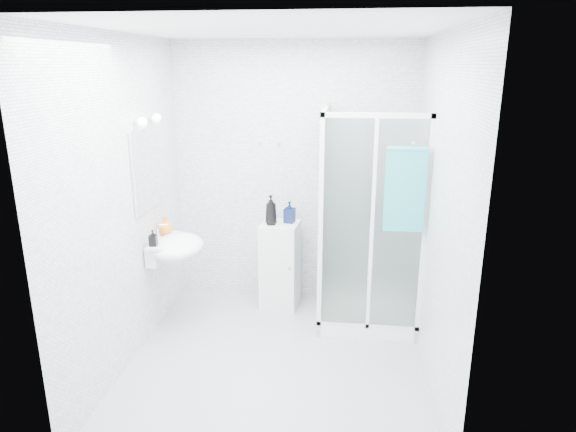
# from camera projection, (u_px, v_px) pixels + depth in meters

# --- Properties ---
(room) EXTENTS (2.40, 2.60, 2.60)m
(room) POSITION_uv_depth(u_px,v_px,m) (276.00, 210.00, 3.91)
(room) COLOR white
(room) RESTS_ON ground
(shower_enclosure) EXTENTS (0.90, 0.95, 2.00)m
(shower_enclosure) POSITION_uv_depth(u_px,v_px,m) (359.00, 277.00, 4.80)
(shower_enclosure) COLOR white
(shower_enclosure) RESTS_ON ground
(wall_basin) EXTENTS (0.46, 0.56, 0.35)m
(wall_basin) POSITION_uv_depth(u_px,v_px,m) (175.00, 247.00, 4.59)
(wall_basin) COLOR white
(wall_basin) RESTS_ON ground
(mirror) EXTENTS (0.02, 0.60, 0.70)m
(mirror) POSITION_uv_depth(u_px,v_px,m) (147.00, 169.00, 4.41)
(mirror) COLOR white
(mirror) RESTS_ON room
(vanity_lights) EXTENTS (0.10, 0.40, 0.08)m
(vanity_lights) POSITION_uv_depth(u_px,v_px,m) (149.00, 120.00, 4.29)
(vanity_lights) COLOR silver
(vanity_lights) RESTS_ON room
(wall_hooks) EXTENTS (0.23, 0.06, 0.03)m
(wall_hooks) POSITION_uv_depth(u_px,v_px,m) (269.00, 143.00, 5.04)
(wall_hooks) COLOR silver
(wall_hooks) RESTS_ON room
(storage_cabinet) EXTENTS (0.39, 0.40, 0.87)m
(storage_cabinet) POSITION_uv_depth(u_px,v_px,m) (280.00, 265.00, 5.14)
(storage_cabinet) COLOR silver
(storage_cabinet) RESTS_ON ground
(hand_towel) EXTENTS (0.33, 0.05, 0.70)m
(hand_towel) POSITION_uv_depth(u_px,v_px,m) (405.00, 188.00, 4.11)
(hand_towel) COLOR teal
(hand_towel) RESTS_ON shower_enclosure
(shampoo_bottle_a) EXTENTS (0.15, 0.15, 0.29)m
(shampoo_bottle_a) POSITION_uv_depth(u_px,v_px,m) (271.00, 210.00, 4.94)
(shampoo_bottle_a) COLOR black
(shampoo_bottle_a) RESTS_ON storage_cabinet
(shampoo_bottle_b) EXTENTS (0.12, 0.12, 0.21)m
(shampoo_bottle_b) POSITION_uv_depth(u_px,v_px,m) (289.00, 212.00, 5.02)
(shampoo_bottle_b) COLOR #0A173F
(shampoo_bottle_b) RESTS_ON storage_cabinet
(soap_dispenser_orange) EXTENTS (0.16, 0.16, 0.17)m
(soap_dispenser_orange) POSITION_uv_depth(u_px,v_px,m) (165.00, 226.00, 4.69)
(soap_dispenser_orange) COLOR orange
(soap_dispenser_orange) RESTS_ON wall_basin
(soap_dispenser_black) EXTENTS (0.07, 0.07, 0.14)m
(soap_dispenser_black) POSITION_uv_depth(u_px,v_px,m) (153.00, 238.00, 4.40)
(soap_dispenser_black) COLOR black
(soap_dispenser_black) RESTS_ON wall_basin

